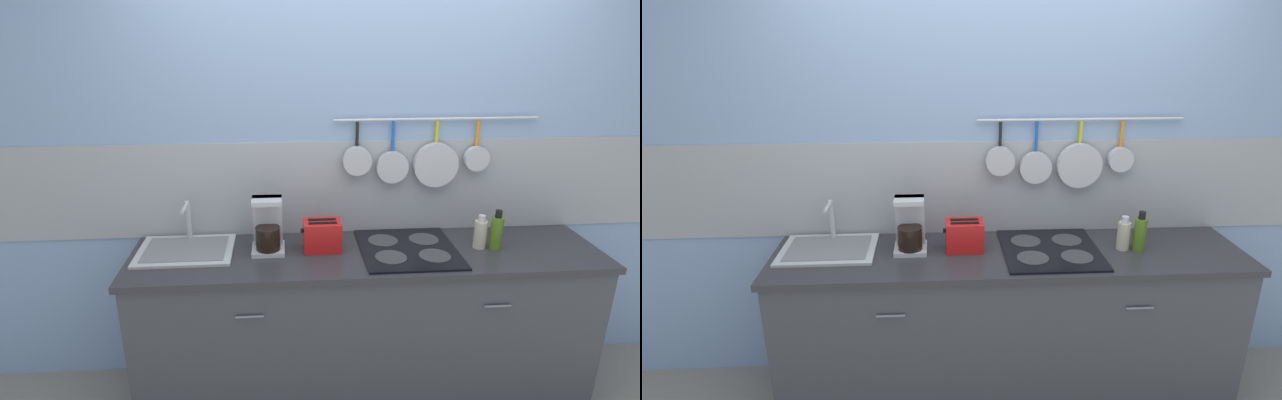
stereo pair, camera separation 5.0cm
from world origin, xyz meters
TOP-DOWN VIEW (x-y plane):
  - ground_plane at (0.00, 0.00)m, footprint 12.00×12.00m
  - wall_back at (0.00, 0.33)m, footprint 7.20×0.13m
  - cabinet_base at (0.00, -0.00)m, footprint 2.51×0.57m
  - countertop at (0.00, 0.00)m, footprint 2.55×0.59m
  - sink_basin at (-0.98, 0.09)m, footprint 0.51×0.39m
  - coffee_maker at (-0.54, 0.07)m, footprint 0.18×0.18m
  - toaster at (-0.24, 0.05)m, footprint 0.22×0.14m
  - cooktop at (0.22, 0.01)m, footprint 0.52×0.54m
  - bottle_cooking_wine at (0.62, 0.01)m, footprint 0.07×0.07m
  - bottle_hot_sauce at (0.70, -0.01)m, footprint 0.07×0.07m
  - bottle_dish_soap at (0.77, 0.16)m, footprint 0.05×0.05m

SIDE VIEW (x-z plane):
  - ground_plane at x=0.00m, z-range 0.00..0.00m
  - cabinet_base at x=0.00m, z-range 0.00..0.87m
  - countertop at x=0.00m, z-range 0.87..0.91m
  - cooktop at x=0.22m, z-range 0.91..0.92m
  - sink_basin at x=-0.98m, z-range 0.81..1.04m
  - bottle_dish_soap at x=0.77m, z-range 0.90..1.05m
  - toaster at x=-0.24m, z-range 0.91..1.07m
  - bottle_cooking_wine at x=0.62m, z-range 0.90..1.09m
  - bottle_hot_sauce at x=0.70m, z-range 0.89..1.12m
  - coffee_maker at x=-0.54m, z-range 0.88..1.18m
  - wall_back at x=0.00m, z-range -0.02..2.58m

